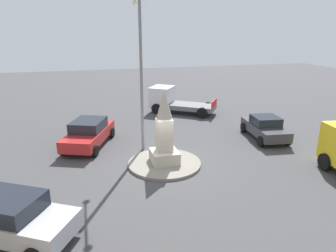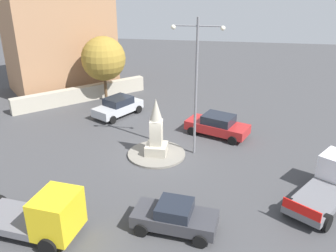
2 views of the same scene
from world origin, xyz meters
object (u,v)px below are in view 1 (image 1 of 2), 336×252
(car_dark_grey_parked_left, at_px, (265,127))
(car_silver_near_island, at_px, (11,218))
(car_red_parked_right, at_px, (89,133))
(monument, at_px, (164,134))
(truck_white_far_side, at_px, (173,100))
(streetlamp, at_px, (141,59))

(car_dark_grey_parked_left, height_order, car_silver_near_island, car_silver_near_island)
(car_red_parked_right, relative_size, car_silver_near_island, 1.06)
(monument, bearing_deg, truck_white_far_side, 161.41)
(car_red_parked_right, height_order, car_dark_grey_parked_left, car_red_parked_right)
(monument, xyz_separation_m, car_red_parked_right, (-3.82, -3.64, -0.87))
(car_dark_grey_parked_left, xyz_separation_m, car_silver_near_island, (6.42, -13.47, 0.07))
(car_red_parked_right, bearing_deg, car_silver_near_island, -18.27)
(monument, relative_size, car_dark_grey_parked_left, 0.92)
(car_red_parked_right, relative_size, car_dark_grey_parked_left, 1.19)
(car_dark_grey_parked_left, xyz_separation_m, truck_white_far_side, (-7.78, -3.81, 0.26))
(streetlamp, distance_m, car_dark_grey_parked_left, 8.97)
(car_red_parked_right, distance_m, truck_white_far_side, 9.27)
(monument, distance_m, car_red_parked_right, 5.35)
(car_silver_near_island, bearing_deg, monument, 124.17)
(streetlamp, distance_m, car_red_parked_right, 5.48)
(monument, distance_m, truck_white_far_side, 10.48)
(monument, xyz_separation_m, car_dark_grey_parked_left, (-2.13, 7.15, -0.94))
(car_dark_grey_parked_left, distance_m, truck_white_far_side, 8.67)
(car_dark_grey_parked_left, relative_size, truck_white_far_side, 0.74)
(streetlamp, xyz_separation_m, car_silver_near_island, (6.68, -5.67, -4.36))
(monument, relative_size, truck_white_far_side, 0.68)
(streetlamp, distance_m, truck_white_far_side, 9.48)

